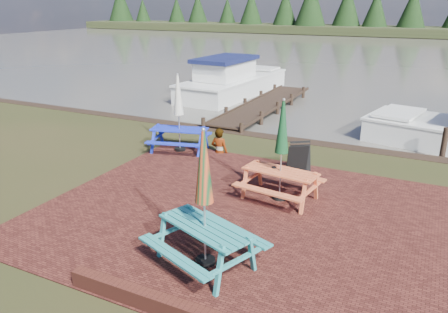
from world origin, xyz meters
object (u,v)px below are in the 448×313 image
object	(u,v)px
picnic_table_red	(281,166)
picnic_table_teal	(205,220)
chalkboard	(299,159)
person	(219,129)
boat_jetty	(232,83)
jetty	(263,105)
picnic_table_blue	(179,125)

from	to	relation	value
picnic_table_red	picnic_table_teal	bearing A→B (deg)	-87.74
chalkboard	person	xyz separation A→B (m)	(-2.83, 0.75, 0.32)
boat_jetty	person	world-z (taller)	boat_jetty
picnic_table_teal	jetty	size ratio (longest dim) A/B	0.28
picnic_table_red	person	bearing A→B (deg)	146.69
picnic_table_teal	jetty	distance (m)	12.94
picnic_table_teal	boat_jetty	size ratio (longest dim) A/B	0.32
chalkboard	boat_jetty	size ratio (longest dim) A/B	0.11
jetty	picnic_table_red	bearing A→B (deg)	-66.50
jetty	chalkboard	bearing A→B (deg)	-62.14
chalkboard	person	world-z (taller)	person
picnic_table_red	jetty	bearing A→B (deg)	120.85
person	chalkboard	bearing A→B (deg)	166.86
picnic_table_teal	picnic_table_blue	world-z (taller)	picnic_table_teal
chalkboard	picnic_table_red	bearing A→B (deg)	-123.51
picnic_table_red	boat_jetty	xyz separation A→B (m)	(-6.87, 11.94, -0.38)
picnic_table_blue	chalkboard	distance (m)	4.10
picnic_table_teal	picnic_table_red	distance (m)	3.27
picnic_table_blue	person	bearing A→B (deg)	3.07
picnic_table_red	picnic_table_blue	size ratio (longest dim) A/B	1.00
chalkboard	boat_jetty	xyz separation A→B (m)	(-6.81, 10.21, 0.01)
picnic_table_teal	jetty	bearing A→B (deg)	127.69
picnic_table_teal	chalkboard	size ratio (longest dim) A/B	2.77
chalkboard	jetty	bearing A→B (deg)	82.48
jetty	picnic_table_teal	bearing A→B (deg)	-73.47
chalkboard	person	bearing A→B (deg)	129.73
picnic_table_red	chalkboard	world-z (taller)	picnic_table_red
boat_jetty	picnic_table_teal	bearing A→B (deg)	-62.61
picnic_table_blue	chalkboard	size ratio (longest dim) A/B	2.67
picnic_table_red	person	size ratio (longest dim) A/B	1.54
jetty	person	bearing A→B (deg)	-80.75
chalkboard	jetty	distance (m)	8.37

